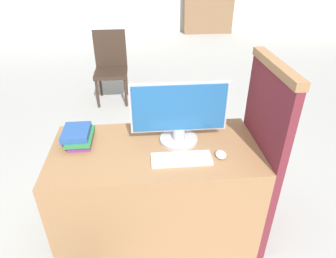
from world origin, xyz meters
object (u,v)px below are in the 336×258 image
at_px(monitor, 179,114).
at_px(book_stack, 79,136).
at_px(far_chair, 111,64).
at_px(keyboard, 181,159).
at_px(mouse, 221,155).

relative_size(monitor, book_stack, 2.41).
relative_size(book_stack, far_chair, 0.28).
bearing_deg(book_stack, keyboard, -21.13).
xyz_separation_m(monitor, book_stack, (-0.67, 0.03, -0.16)).
bearing_deg(far_chair, keyboard, -129.69).
height_order(book_stack, far_chair, far_chair).
distance_m(book_stack, far_chair, 2.34).
bearing_deg(mouse, keyboard, -177.72).
relative_size(monitor, keyboard, 1.69).
distance_m(monitor, mouse, 0.37).
bearing_deg(book_stack, mouse, -15.04).
bearing_deg(mouse, far_chair, 109.25).
distance_m(monitor, book_stack, 0.69).
bearing_deg(keyboard, far_chair, 104.04).
bearing_deg(far_chair, monitor, -128.21).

